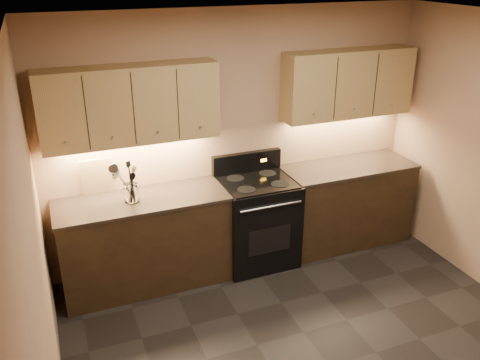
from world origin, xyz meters
name	(u,v)px	position (x,y,z in m)	size (l,w,h in m)	color
ceiling	(361,32)	(0.00, 0.00, 2.60)	(4.00, 4.00, 0.00)	silver
wall_back	(238,138)	(0.00, 2.00, 1.30)	(4.00, 0.04, 2.60)	tan
wall_left	(39,287)	(-2.00, 0.00, 1.30)	(0.04, 4.00, 2.60)	tan
counter_left	(145,242)	(-1.10, 1.70, 0.47)	(1.62, 0.62, 0.93)	black
counter_right	(345,203)	(1.18, 1.70, 0.47)	(1.46, 0.62, 0.93)	black
stove	(257,220)	(0.08, 1.68, 0.48)	(0.76, 0.68, 1.14)	black
upper_cab_left	(130,105)	(-1.10, 1.85, 1.80)	(1.60, 0.30, 0.70)	tan
upper_cab_right	(348,84)	(1.18, 1.85, 1.80)	(1.44, 0.30, 0.70)	tan
outlet_plate	(113,172)	(-1.30, 1.99, 1.12)	(0.09, 0.01, 0.12)	#B2B5BA
utensil_crock	(132,193)	(-1.19, 1.69, 1.01)	(0.17, 0.17, 0.17)	white
cutting_board	(97,176)	(-1.46, 1.96, 1.11)	(0.29, 0.02, 0.37)	tan
wooden_spoon	(128,184)	(-1.21, 1.68, 1.11)	(0.06, 0.06, 0.33)	tan
black_spoon	(130,184)	(-1.19, 1.71, 1.10)	(0.06, 0.06, 0.31)	black
black_turner	(132,181)	(-1.17, 1.68, 1.14)	(0.08, 0.08, 0.38)	black
steel_spatula	(133,181)	(-1.16, 1.69, 1.12)	(0.08, 0.08, 0.36)	silver
steel_skimmer	(133,180)	(-1.17, 1.69, 1.14)	(0.09, 0.09, 0.40)	silver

